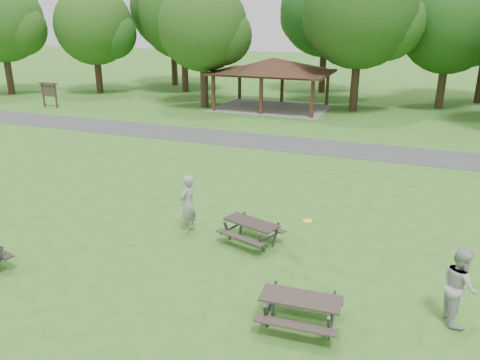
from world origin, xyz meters
name	(u,v)px	position (x,y,z in m)	size (l,w,h in m)	color
ground	(159,261)	(0.00, 0.00, 0.00)	(160.00, 160.00, 0.00)	#346F1F
asphalt_path	(287,144)	(0.00, 14.00, 0.01)	(120.00, 3.20, 0.02)	#3F3F41
pavilion	(273,67)	(-4.00, 24.00, 3.06)	(8.60, 7.01, 3.76)	#3E2116
notice_board	(49,90)	(-20.00, 18.00, 1.31)	(1.60, 0.30, 1.88)	#381F14
tree_row_a	(2,22)	(-27.91, 22.03, 6.15)	(7.56, 7.20, 9.97)	#321E16
tree_row_b	(95,28)	(-20.92, 25.53, 5.67)	(7.14, 6.80, 9.28)	black
tree_row_c	(184,18)	(-13.90, 29.03, 6.54)	(8.19, 7.80, 10.67)	black
tree_row_d	(204,29)	(-8.92, 22.53, 5.77)	(6.93, 6.60, 9.27)	#2F2115
tree_row_e	(362,14)	(2.10, 25.03, 6.78)	(8.40, 8.00, 11.02)	black
tree_row_f	(451,28)	(8.09, 28.53, 5.84)	(7.35, 7.00, 9.55)	#332216
tree_deep_a	(173,11)	(-16.90, 32.53, 7.13)	(8.40, 8.00, 11.38)	#312116
tree_deep_b	(327,13)	(-1.90, 33.03, 6.89)	(8.40, 8.00, 11.13)	black
picnic_table_middle	(251,227)	(2.13, 2.02, 0.55)	(2.06, 1.84, 0.75)	#2A221E
picnic_table_far	(300,304)	(4.55, -1.48, 0.58)	(1.89, 1.55, 0.79)	#312824
frisbee_in_flight	(308,221)	(4.09, 1.01, 1.51)	(0.30, 0.30, 0.02)	yellow
frisbee_thrower	(188,204)	(-0.08, 2.10, 0.97)	(0.71, 0.47, 1.94)	#969698
frisbee_catcher	(459,286)	(7.86, 0.02, 0.93)	(0.90, 0.70, 1.85)	#ADAEB0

